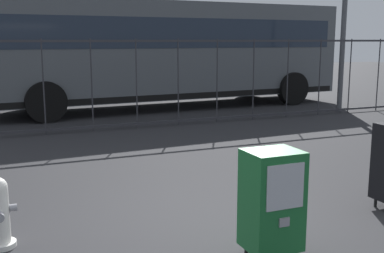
{
  "coord_description": "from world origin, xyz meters",
  "views": [
    {
      "loc": [
        -1.99,
        -4.24,
        1.98
      ],
      "look_at": [
        0.3,
        1.2,
        0.9
      ],
      "focal_mm": 44.66,
      "sensor_mm": 36.0,
      "label": 1
    }
  ],
  "objects": [
    {
      "name": "ground_plane",
      "position": [
        0.0,
        0.0,
        0.0
      ],
      "size": [
        60.0,
        60.0,
        0.0
      ],
      "primitive_type": "plane",
      "color": "#262628"
    },
    {
      "name": "newspaper_box_primary",
      "position": [
        0.24,
        -0.77,
        0.57
      ],
      "size": [
        0.48,
        0.42,
        1.02
      ],
      "color": "black",
      "rests_on": "ground_plane"
    },
    {
      "name": "fence_barrier",
      "position": [
        -0.0,
        6.07,
        1.02
      ],
      "size": [
        18.03,
        0.04,
        2.0
      ],
      "color": "#2D2D33",
      "rests_on": "ground_plane"
    },
    {
      "name": "bus_near",
      "position": [
        2.78,
        9.07,
        1.71
      ],
      "size": [
        10.62,
        3.22,
        3.0
      ],
      "rotation": [
        0.0,
        0.0,
        0.05
      ],
      "color": "#4C5156",
      "rests_on": "ground_plane"
    }
  ]
}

